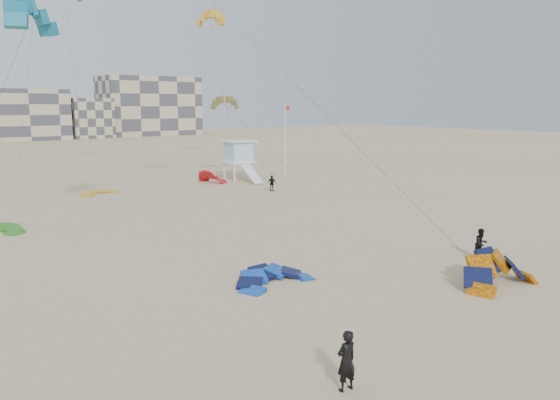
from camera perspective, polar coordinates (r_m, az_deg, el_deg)
ground at (r=20.50m, az=3.29°, el=-13.46°), size 320.00×320.00×0.00m
kite_ground_blue at (r=25.60m, az=-0.64°, el=-8.63°), size 4.06×4.26×2.03m
kite_ground_orange at (r=26.97m, az=21.86°, el=-8.39°), size 4.17×4.13×4.11m
kite_ground_red_far at (r=58.94m, az=-7.10°, el=1.84°), size 4.39×4.35×3.72m
kite_ground_yellow at (r=53.62m, az=-18.42°, el=0.62°), size 4.28×4.41×0.59m
kitesurfer_main at (r=16.36m, az=6.94°, el=-16.32°), size 0.68×0.46×1.82m
kitesurfer_b at (r=31.21m, az=20.27°, el=-4.29°), size 0.91×0.77×1.64m
kitesurfer_d at (r=52.31m, az=-0.84°, el=1.76°), size 0.82×0.97×1.55m
kitesurfer_f at (r=81.86m, az=-4.42°, el=4.71°), size 0.87×1.67×1.72m
kite_fly_teal_a at (r=36.80m, az=-24.64°, el=16.93°), size 7.63×6.64×13.80m
kite_fly_olive at (r=60.71m, az=-5.79°, el=9.95°), size 4.56×11.52×8.33m
kite_fly_yellow at (r=75.86m, az=-7.28°, el=18.19°), size 7.18×5.35×19.76m
lifeguard_tower_near at (r=60.37m, az=-4.33°, el=4.15°), size 3.25×6.06×4.39m
flagpole at (r=60.99m, az=0.54°, el=6.33°), size 0.68×0.10×8.39m
condo_east at (r=159.08m, az=-13.51°, el=9.50°), size 26.00×14.00×16.00m
condo_fill_right at (r=149.17m, az=-19.30°, el=8.07°), size 10.00×10.00×10.00m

